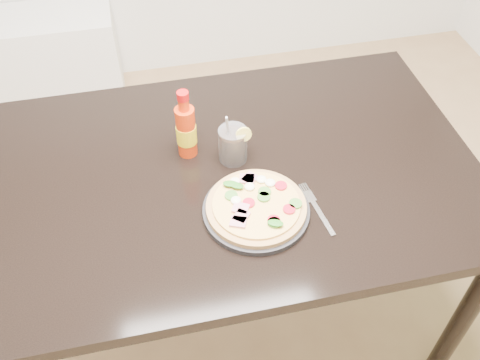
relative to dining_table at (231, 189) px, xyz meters
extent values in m
cube|color=black|center=(0.00, 0.00, 0.06)|extent=(1.40, 0.90, 0.04)
cylinder|color=black|center=(0.64, -0.39, -0.31)|extent=(0.06, 0.06, 0.71)
cylinder|color=black|center=(-0.64, 0.39, -0.31)|extent=(0.06, 0.06, 0.71)
cylinder|color=black|center=(0.64, 0.39, -0.31)|extent=(0.06, 0.06, 0.71)
cylinder|color=#232326|center=(0.03, -0.17, 0.09)|extent=(0.28, 0.28, 0.02)
cylinder|color=tan|center=(0.03, -0.17, 0.11)|extent=(0.26, 0.26, 0.01)
cylinder|color=#EDBD67|center=(0.03, -0.17, 0.12)|extent=(0.23, 0.23, 0.01)
cube|color=pink|center=(0.04, -0.08, 0.12)|extent=(0.05, 0.05, 0.01)
cube|color=pink|center=(-0.01, -0.18, 0.12)|extent=(0.05, 0.05, 0.01)
cube|color=pink|center=(-0.02, -0.21, 0.12)|extent=(0.05, 0.05, 0.01)
cube|color=pink|center=(-0.03, -0.22, 0.12)|extent=(0.05, 0.05, 0.01)
cube|color=pink|center=(0.03, -0.08, 0.12)|extent=(0.05, 0.04, 0.01)
cylinder|color=red|center=(0.01, -0.17, 0.12)|extent=(0.03, 0.03, 0.01)
cylinder|color=red|center=(-0.03, -0.22, 0.12)|extent=(0.03, 0.03, 0.01)
cylinder|color=red|center=(0.11, -0.13, 0.12)|extent=(0.03, 0.03, 0.01)
cylinder|color=red|center=(0.06, -0.24, 0.12)|extent=(0.03, 0.03, 0.01)
cylinder|color=red|center=(0.11, -0.21, 0.12)|extent=(0.03, 0.03, 0.01)
cylinder|color=#43812B|center=(0.06, -0.16, 0.12)|extent=(0.03, 0.03, 0.01)
cylinder|color=#43812B|center=(0.13, -0.19, 0.12)|extent=(0.03, 0.03, 0.01)
cylinder|color=#43812B|center=(0.06, -0.14, 0.12)|extent=(0.03, 0.03, 0.01)
cylinder|color=#43812B|center=(-0.03, -0.13, 0.12)|extent=(0.03, 0.03, 0.01)
cylinder|color=#43812B|center=(0.06, -0.24, 0.12)|extent=(0.03, 0.03, 0.01)
ellipsoid|color=white|center=(0.08, -0.11, 0.12)|extent=(0.03, 0.03, 0.01)
ellipsoid|color=white|center=(0.06, -0.09, 0.12)|extent=(0.03, 0.03, 0.01)
ellipsoid|color=white|center=(-0.02, -0.15, 0.12)|extent=(0.03, 0.03, 0.01)
ellipsoid|color=white|center=(-0.01, -0.09, 0.12)|extent=(0.03, 0.03, 0.01)
ellipsoid|color=white|center=(0.03, -0.11, 0.12)|extent=(0.03, 0.03, 0.01)
ellipsoid|color=#26721B|center=(-0.01, -0.11, 0.13)|extent=(0.05, 0.04, 0.00)
ellipsoid|color=#26721B|center=(-0.02, -0.10, 0.13)|extent=(0.04, 0.03, 0.00)
ellipsoid|color=#26721B|center=(0.06, -0.25, 0.13)|extent=(0.05, 0.04, 0.00)
cylinder|color=red|center=(-0.11, 0.09, 0.16)|extent=(0.07, 0.07, 0.16)
cylinder|color=yellow|center=(-0.11, 0.09, 0.16)|extent=(0.06, 0.06, 0.06)
cylinder|color=red|center=(-0.11, 0.09, 0.26)|extent=(0.03, 0.03, 0.03)
cylinder|color=red|center=(-0.11, 0.09, 0.29)|extent=(0.03, 0.03, 0.02)
cylinder|color=black|center=(0.02, 0.04, 0.13)|extent=(0.07, 0.07, 0.09)
cylinder|color=silver|center=(0.02, 0.04, 0.14)|extent=(0.08, 0.08, 0.11)
cylinder|color=#F2E059|center=(0.04, 0.02, 0.19)|extent=(0.04, 0.01, 0.04)
cylinder|color=#B2B2B7|center=(0.01, 0.05, 0.17)|extent=(0.03, 0.06, 0.17)
cube|color=silver|center=(0.20, -0.23, 0.09)|extent=(0.03, 0.12, 0.00)
cube|color=silver|center=(0.18, -0.15, 0.09)|extent=(0.03, 0.04, 0.00)
cube|color=silver|center=(0.17, -0.12, 0.09)|extent=(0.01, 0.03, 0.00)
cube|color=silver|center=(0.18, -0.12, 0.09)|extent=(0.01, 0.03, 0.00)
cube|color=silver|center=(0.18, -0.12, 0.09)|extent=(0.01, 0.03, 0.00)
cube|color=silver|center=(0.19, -0.12, 0.09)|extent=(0.01, 0.03, 0.00)
camera|label=1|loc=(-0.20, -1.03, 1.16)|focal=40.00mm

